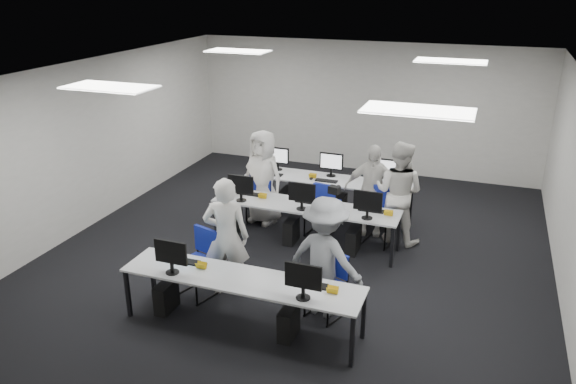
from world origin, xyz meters
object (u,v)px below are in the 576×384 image
(chair_4, at_px, (379,226))
(student_2, at_px, (263,177))
(student_3, at_px, (371,190))
(chair_5, at_px, (262,206))
(chair_6, at_px, (327,212))
(chair_7, at_px, (376,217))
(chair_3, at_px, (320,219))
(student_0, at_px, (226,237))
(desk_mid, at_px, (305,208))
(chair_0, at_px, (199,275))
(chair_2, at_px, (257,207))
(student_1, at_px, (398,192))
(photographer, at_px, (325,257))
(chair_1, at_px, (327,297))
(desk_front, at_px, (241,281))

(chair_4, height_order, student_2, student_2)
(chair_4, bearing_deg, student_3, 133.37)
(chair_5, relative_size, chair_6, 0.95)
(chair_5, xyz_separation_m, chair_7, (2.15, 0.20, 0.01))
(chair_3, distance_m, student_0, 2.55)
(chair_3, xyz_separation_m, student_3, (0.83, 0.34, 0.55))
(desk_mid, relative_size, student_3, 1.93)
(chair_0, distance_m, student_3, 3.50)
(chair_5, height_order, chair_6, chair_6)
(chair_2, distance_m, student_1, 2.68)
(chair_2, bearing_deg, photographer, -71.70)
(student_1, height_order, student_3, student_1)
(chair_7, relative_size, student_3, 0.53)
(desk_mid, relative_size, chair_4, 3.26)
(chair_7, height_order, student_2, student_2)
(chair_6, bearing_deg, chair_2, -173.78)
(chair_3, xyz_separation_m, student_2, (-1.16, 0.16, 0.60))
(chair_3, relative_size, chair_6, 0.98)
(chair_5, distance_m, chair_7, 2.16)
(student_2, bearing_deg, chair_7, 22.84)
(chair_3, height_order, chair_6, chair_6)
(desk_mid, height_order, chair_1, chair_1)
(chair_1, distance_m, student_0, 1.64)
(desk_front, distance_m, student_2, 3.44)
(chair_6, xyz_separation_m, chair_7, (0.90, 0.12, -0.01))
(chair_2, height_order, student_2, student_2)
(desk_front, distance_m, chair_2, 3.50)
(chair_1, distance_m, chair_3, 2.59)
(student_1, bearing_deg, desk_mid, 38.61)
(chair_6, height_order, photographer, photographer)
(chair_5, distance_m, chair_6, 1.26)
(chair_5, height_order, photographer, photographer)
(desk_front, relative_size, desk_mid, 1.00)
(chair_4, bearing_deg, chair_7, 115.41)
(chair_5, bearing_deg, chair_6, -10.88)
(chair_0, bearing_deg, chair_6, 87.14)
(chair_6, relative_size, student_1, 0.50)
(chair_1, distance_m, photographer, 0.57)
(desk_mid, height_order, chair_4, chair_4)
(chair_4, height_order, chair_5, chair_4)
(desk_front, bearing_deg, chair_5, 108.30)
(desk_mid, distance_m, chair_1, 2.21)
(chair_3, xyz_separation_m, photographer, (0.80, -2.41, 0.57))
(chair_6, xyz_separation_m, student_1, (1.29, -0.12, 0.61))
(chair_0, relative_size, student_1, 0.54)
(student_0, bearing_deg, chair_1, 161.26)
(student_1, distance_m, student_2, 2.48)
(chair_4, bearing_deg, photographer, -86.52)
(chair_5, relative_size, student_2, 0.48)
(student_0, bearing_deg, chair_0, 9.58)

